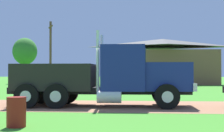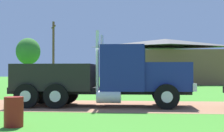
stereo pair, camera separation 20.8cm
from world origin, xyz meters
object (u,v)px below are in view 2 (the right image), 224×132
at_px(steel_barrel, 14,112).
at_px(utility_pole_near, 53,51).
at_px(shed_building, 165,62).
at_px(truck_foreground_white, 103,77).

height_order(steel_barrel, utility_pole_near, utility_pole_near).
height_order(steel_barrel, shed_building, shed_building).
height_order(truck_foreground_white, utility_pole_near, utility_pole_near).
xyz_separation_m(steel_barrel, utility_pole_near, (-6.92, 28.34, 3.47)).
bearing_deg(truck_foreground_white, shed_building, 81.25).
relative_size(truck_foreground_white, steel_barrel, 9.78).
distance_m(truck_foreground_white, shed_building, 28.04).
relative_size(shed_building, utility_pole_near, 1.89).
bearing_deg(steel_barrel, shed_building, 79.94).
bearing_deg(utility_pole_near, shed_building, 22.02).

